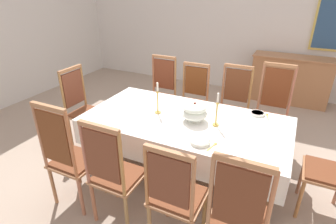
# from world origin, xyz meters

# --- Properties ---
(ground) EXTENTS (7.58, 5.88, 0.04)m
(ground) POSITION_xyz_m (0.00, 0.00, -0.02)
(ground) COLOR tan
(back_wall) EXTENTS (7.58, 0.08, 3.31)m
(back_wall) POSITION_xyz_m (0.00, 2.98, 1.65)
(back_wall) COLOR silver
(back_wall) RESTS_ON ground
(dining_table) EXTENTS (2.28, 1.16, 0.73)m
(dining_table) POSITION_xyz_m (0.00, -0.26, 0.66)
(dining_table) COLOR #A4764F
(dining_table) RESTS_ON ground
(tablecloth) EXTENTS (2.30, 1.18, 0.31)m
(tablecloth) POSITION_xyz_m (0.00, -0.26, 0.67)
(tablecloth) COLOR white
(tablecloth) RESTS_ON dining_table
(chair_south_a) EXTENTS (0.44, 0.42, 1.19)m
(chair_south_a) POSITION_xyz_m (-0.83, -1.25, 0.60)
(chair_south_a) COLOR #A26A48
(chair_south_a) RESTS_ON ground
(chair_north_a) EXTENTS (0.44, 0.42, 1.13)m
(chair_north_a) POSITION_xyz_m (-0.83, 0.73, 0.58)
(chair_north_a) COLOR #9E6B45
(chair_north_a) RESTS_ON ground
(chair_south_b) EXTENTS (0.44, 0.42, 1.13)m
(chair_south_b) POSITION_xyz_m (-0.29, -1.24, 0.58)
(chair_south_b) COLOR #A4653D
(chair_south_b) RESTS_ON ground
(chair_north_b) EXTENTS (0.44, 0.42, 1.07)m
(chair_north_b) POSITION_xyz_m (-0.29, 0.72, 0.56)
(chair_north_b) COLOR #A87341
(chair_north_b) RESTS_ON ground
(chair_south_c) EXTENTS (0.44, 0.42, 1.07)m
(chair_south_c) POSITION_xyz_m (0.32, -1.24, 0.56)
(chair_south_c) COLOR #AA6841
(chair_south_c) RESTS_ON ground
(chair_north_c) EXTENTS (0.44, 0.42, 1.12)m
(chair_north_c) POSITION_xyz_m (0.32, 0.73, 0.58)
(chair_north_c) COLOR olive
(chair_north_c) RESTS_ON ground
(chair_south_d) EXTENTS (0.44, 0.42, 1.15)m
(chair_south_d) POSITION_xyz_m (0.84, -1.25, 0.59)
(chair_south_d) COLOR #AA6F4C
(chair_south_d) RESTS_ON ground
(chair_north_d) EXTENTS (0.44, 0.42, 1.21)m
(chair_north_d) POSITION_xyz_m (0.84, 0.73, 0.60)
(chair_north_d) COLOR #9F6D44
(chair_north_d) RESTS_ON ground
(chair_head_west) EXTENTS (0.42, 0.44, 1.12)m
(chair_head_west) POSITION_xyz_m (-1.55, -0.26, 0.58)
(chair_head_west) COLOR #A07144
(chair_head_west) RESTS_ON ground
(soup_tureen) EXTENTS (0.29, 0.29, 0.23)m
(soup_tureen) POSITION_xyz_m (0.11, -0.26, 0.84)
(soup_tureen) COLOR white
(soup_tureen) RESTS_ON tablecloth
(candlestick_west) EXTENTS (0.07, 0.07, 0.38)m
(candlestick_west) POSITION_xyz_m (-0.36, -0.26, 0.89)
(candlestick_west) COLOR gold
(candlestick_west) RESTS_ON tablecloth
(candlestick_east) EXTENTS (0.07, 0.07, 0.38)m
(candlestick_east) POSITION_xyz_m (0.36, -0.26, 0.89)
(candlestick_east) COLOR gold
(candlestick_east) RESTS_ON tablecloth
(bowl_near_left) EXTENTS (0.19, 0.19, 0.04)m
(bowl_near_left) POSITION_xyz_m (0.33, -0.67, 0.76)
(bowl_near_left) COLOR white
(bowl_near_left) RESTS_ON tablecloth
(bowl_near_right) EXTENTS (0.17, 0.17, 0.03)m
(bowl_near_right) POSITION_xyz_m (0.72, 0.21, 0.75)
(bowl_near_right) COLOR white
(bowl_near_right) RESTS_ON tablecloth
(spoon_primary) EXTENTS (0.06, 0.18, 0.01)m
(spoon_primary) POSITION_xyz_m (0.46, -0.65, 0.74)
(spoon_primary) COLOR gold
(spoon_primary) RESTS_ON tablecloth
(spoon_secondary) EXTENTS (0.06, 0.17, 0.01)m
(spoon_secondary) POSITION_xyz_m (0.83, 0.24, 0.74)
(spoon_secondary) COLOR gold
(spoon_secondary) RESTS_ON tablecloth
(sideboard) EXTENTS (1.44, 0.48, 0.90)m
(sideboard) POSITION_xyz_m (0.97, 2.66, 0.45)
(sideboard) COLOR #A36C44
(sideboard) RESTS_ON ground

